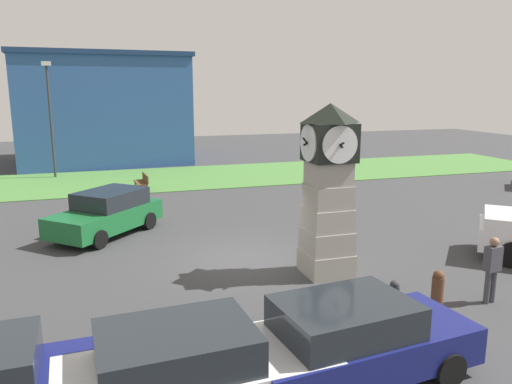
{
  "coord_description": "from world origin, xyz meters",
  "views": [
    {
      "loc": [
        -4.15,
        -14.28,
        5.24
      ],
      "look_at": [
        0.74,
        1.23,
        1.84
      ],
      "focal_mm": 35.0,
      "sensor_mm": 36.0,
      "label": 1
    }
  ],
  "objects_px": {
    "bollard_near_tower": "(438,290)",
    "bollard_mid_row": "(394,301)",
    "car_far_lot": "(107,213)",
    "clock_tower": "(328,190)",
    "street_lamp_near_road": "(50,112)",
    "pedestrian_near_bench": "(492,266)",
    "car_by_building": "(354,339)",
    "car_near_tower": "(192,371)",
    "bench": "(142,181)"
  },
  "relations": [
    {
      "from": "bollard_near_tower",
      "to": "bollard_mid_row",
      "type": "distance_m",
      "value": 1.34
    },
    {
      "from": "street_lamp_near_road",
      "to": "bench",
      "type": "bearing_deg",
      "value": -50.65
    },
    {
      "from": "car_by_building",
      "to": "street_lamp_near_road",
      "type": "relative_size",
      "value": 0.67
    },
    {
      "from": "bollard_mid_row",
      "to": "street_lamp_near_road",
      "type": "distance_m",
      "value": 24.23
    },
    {
      "from": "bollard_mid_row",
      "to": "pedestrian_near_bench",
      "type": "bearing_deg",
      "value": 3.39
    },
    {
      "from": "bench",
      "to": "pedestrian_near_bench",
      "type": "relative_size",
      "value": 0.97
    },
    {
      "from": "car_far_lot",
      "to": "pedestrian_near_bench",
      "type": "height_order",
      "value": "pedestrian_near_bench"
    },
    {
      "from": "clock_tower",
      "to": "bollard_near_tower",
      "type": "bearing_deg",
      "value": -63.85
    },
    {
      "from": "bollard_near_tower",
      "to": "car_near_tower",
      "type": "bearing_deg",
      "value": -161.18
    },
    {
      "from": "pedestrian_near_bench",
      "to": "bench",
      "type": "bearing_deg",
      "value": 112.99
    },
    {
      "from": "bench",
      "to": "pedestrian_near_bench",
      "type": "distance_m",
      "value": 17.98
    },
    {
      "from": "bench",
      "to": "street_lamp_near_road",
      "type": "relative_size",
      "value": 0.24
    },
    {
      "from": "clock_tower",
      "to": "bollard_mid_row",
      "type": "relative_size",
      "value": 4.86
    },
    {
      "from": "bollard_near_tower",
      "to": "street_lamp_near_road",
      "type": "relative_size",
      "value": 0.15
    },
    {
      "from": "bollard_near_tower",
      "to": "bollard_mid_row",
      "type": "bearing_deg",
      "value": -171.53
    },
    {
      "from": "bollard_mid_row",
      "to": "bench",
      "type": "height_order",
      "value": "bollard_mid_row"
    },
    {
      "from": "clock_tower",
      "to": "car_by_building",
      "type": "xyz_separation_m",
      "value": [
        -1.82,
        -5.01,
        -1.65
      ]
    },
    {
      "from": "car_near_tower",
      "to": "car_by_building",
      "type": "height_order",
      "value": "car_near_tower"
    },
    {
      "from": "bollard_near_tower",
      "to": "bench",
      "type": "distance_m",
      "value": 17.4
    },
    {
      "from": "car_far_lot",
      "to": "street_lamp_near_road",
      "type": "height_order",
      "value": "street_lamp_near_road"
    },
    {
      "from": "car_far_lot",
      "to": "bollard_near_tower",
      "type": "bearing_deg",
      "value": -50.56
    },
    {
      "from": "car_near_tower",
      "to": "bench",
      "type": "xyz_separation_m",
      "value": [
        0.81,
        18.66,
        -0.27
      ]
    },
    {
      "from": "clock_tower",
      "to": "street_lamp_near_road",
      "type": "height_order",
      "value": "street_lamp_near_road"
    },
    {
      "from": "bollard_near_tower",
      "to": "street_lamp_near_road",
      "type": "height_order",
      "value": "street_lamp_near_road"
    },
    {
      "from": "clock_tower",
      "to": "street_lamp_near_road",
      "type": "distance_m",
      "value": 21.01
    },
    {
      "from": "pedestrian_near_bench",
      "to": "bollard_near_tower",
      "type": "bearing_deg",
      "value": 178.91
    },
    {
      "from": "clock_tower",
      "to": "pedestrian_near_bench",
      "type": "relative_size",
      "value": 2.86
    },
    {
      "from": "car_by_building",
      "to": "bench",
      "type": "distance_m",
      "value": 18.63
    },
    {
      "from": "bollard_near_tower",
      "to": "car_far_lot",
      "type": "relative_size",
      "value": 0.23
    },
    {
      "from": "bollard_near_tower",
      "to": "street_lamp_near_road",
      "type": "bearing_deg",
      "value": 114.53
    },
    {
      "from": "clock_tower",
      "to": "pedestrian_near_bench",
      "type": "bearing_deg",
      "value": -45.44
    },
    {
      "from": "bench",
      "to": "street_lamp_near_road",
      "type": "bearing_deg",
      "value": 129.35
    },
    {
      "from": "car_near_tower",
      "to": "car_by_building",
      "type": "xyz_separation_m",
      "value": [
        3.0,
        0.17,
        -0.01
      ]
    },
    {
      "from": "car_far_lot",
      "to": "clock_tower",
      "type": "bearing_deg",
      "value": -45.24
    },
    {
      "from": "bench",
      "to": "car_near_tower",
      "type": "bearing_deg",
      "value": -92.49
    },
    {
      "from": "bollard_mid_row",
      "to": "car_by_building",
      "type": "xyz_separation_m",
      "value": [
        -1.98,
        -1.78,
        0.28
      ]
    },
    {
      "from": "clock_tower",
      "to": "bollard_mid_row",
      "type": "height_order",
      "value": "clock_tower"
    },
    {
      "from": "street_lamp_near_road",
      "to": "pedestrian_near_bench",
      "type": "bearing_deg",
      "value": -62.32
    },
    {
      "from": "car_near_tower",
      "to": "bench",
      "type": "relative_size",
      "value": 2.77
    },
    {
      "from": "car_far_lot",
      "to": "car_near_tower",
      "type": "bearing_deg",
      "value": -84.5
    },
    {
      "from": "bollard_near_tower",
      "to": "car_near_tower",
      "type": "distance_m",
      "value": 6.67
    },
    {
      "from": "car_far_lot",
      "to": "bench",
      "type": "distance_m",
      "value": 7.78
    },
    {
      "from": "bollard_near_tower",
      "to": "street_lamp_near_road",
      "type": "distance_m",
      "value": 24.56
    },
    {
      "from": "clock_tower",
      "to": "street_lamp_near_road",
      "type": "relative_size",
      "value": 0.72
    },
    {
      "from": "car_by_building",
      "to": "clock_tower",
      "type": "bearing_deg",
      "value": 70.06
    },
    {
      "from": "car_by_building",
      "to": "car_far_lot",
      "type": "height_order",
      "value": "car_far_lot"
    },
    {
      "from": "bench",
      "to": "car_by_building",
      "type": "bearing_deg",
      "value": -83.24
    },
    {
      "from": "clock_tower",
      "to": "car_far_lot",
      "type": "bearing_deg",
      "value": 134.76
    },
    {
      "from": "bollard_mid_row",
      "to": "clock_tower",
      "type": "bearing_deg",
      "value": 92.83
    },
    {
      "from": "car_far_lot",
      "to": "bench",
      "type": "xyz_separation_m",
      "value": [
        1.88,
        7.55,
        -0.28
      ]
    }
  ]
}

